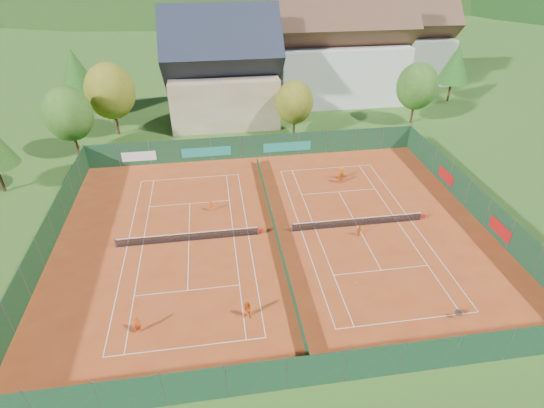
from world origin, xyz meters
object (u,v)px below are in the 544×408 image
(player_left_far, at_px, (210,206))
(player_right_far_b, at_px, (341,177))
(ball_hopper, at_px, (458,313))
(player_left_mid, at_px, (248,310))
(hotel_block_b, at_px, (402,44))
(player_left_near, at_px, (137,325))
(player_right_near, at_px, (359,231))
(player_right_far_a, at_px, (341,173))
(chalet, at_px, (222,74))
(hotel_block_a, at_px, (340,53))

(player_left_far, relative_size, player_right_far_b, 0.82)
(ball_hopper, xyz_separation_m, player_left_mid, (-15.13, 2.32, 0.24))
(hotel_block_b, bearing_deg, player_left_near, -127.39)
(player_right_near, height_order, player_right_far_a, player_right_far_a)
(chalet, relative_size, hotel_block_a, 0.75)
(ball_hopper, bearing_deg, player_right_far_b, 97.91)
(player_left_near, bearing_deg, player_left_mid, -33.11)
(hotel_block_b, distance_m, player_right_far_a, 41.12)
(hotel_block_a, relative_size, player_left_mid, 13.64)
(ball_hopper, distance_m, player_right_far_a, 21.49)
(chalet, relative_size, player_left_far, 13.67)
(hotel_block_b, xyz_separation_m, ball_hopper, (-18.43, -56.20, -6.06))
(hotel_block_b, distance_m, ball_hopper, 59.45)
(player_left_far, height_order, player_right_near, same)
(player_right_near, xyz_separation_m, player_right_far_a, (1.38, 10.66, 0.12))
(player_left_near, distance_m, player_right_far_b, 27.17)
(hotel_block_b, bearing_deg, ball_hopper, -108.16)
(player_right_near, bearing_deg, hotel_block_b, 35.98)
(hotel_block_a, height_order, player_left_mid, hotel_block_a)
(hotel_block_a, bearing_deg, player_right_far_b, -104.68)
(chalet, xyz_separation_m, player_right_near, (10.63, -31.52, -6.03))
(hotel_block_b, bearing_deg, player_left_mid, -121.91)
(player_right_far_b, bearing_deg, player_right_near, 76.34)
(player_right_far_a, bearing_deg, hotel_block_b, -123.44)
(chalet, bearing_deg, player_right_far_b, -61.67)
(ball_hopper, relative_size, player_left_near, 0.53)
(player_right_far_a, bearing_deg, chalet, -62.47)
(hotel_block_a, distance_m, player_left_near, 53.98)
(player_right_far_a, bearing_deg, ball_hopper, 94.47)
(player_left_near, distance_m, player_right_near, 20.80)
(hotel_block_a, xyz_separation_m, player_left_mid, (-19.56, -45.88, -6.59))
(ball_hopper, relative_size, player_left_mid, 0.51)
(player_left_mid, bearing_deg, player_left_far, 115.69)
(chalet, xyz_separation_m, hotel_block_a, (19.00, 6.00, 0.76))
(hotel_block_a, distance_m, hotel_block_b, 16.14)
(player_right_far_b, bearing_deg, player_left_far, 6.36)
(player_left_mid, bearing_deg, player_right_near, 53.46)
(player_left_mid, height_order, player_right_far_a, player_left_mid)
(hotel_block_b, bearing_deg, player_left_far, -132.40)
(player_left_far, distance_m, player_right_near, 14.87)
(hotel_block_b, height_order, player_right_near, hotel_block_b)
(chalet, relative_size, player_left_mid, 10.23)
(hotel_block_b, relative_size, player_right_far_a, 12.12)
(player_left_near, xyz_separation_m, player_right_near, (18.96, 8.56, -0.17))
(hotel_block_a, bearing_deg, hotel_block_b, 29.74)
(player_left_near, distance_m, player_left_mid, 7.78)
(hotel_block_b, relative_size, player_left_near, 11.40)
(player_right_near, bearing_deg, hotel_block_a, 49.58)
(ball_hopper, height_order, player_right_near, player_right_near)
(chalet, height_order, player_left_near, chalet)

